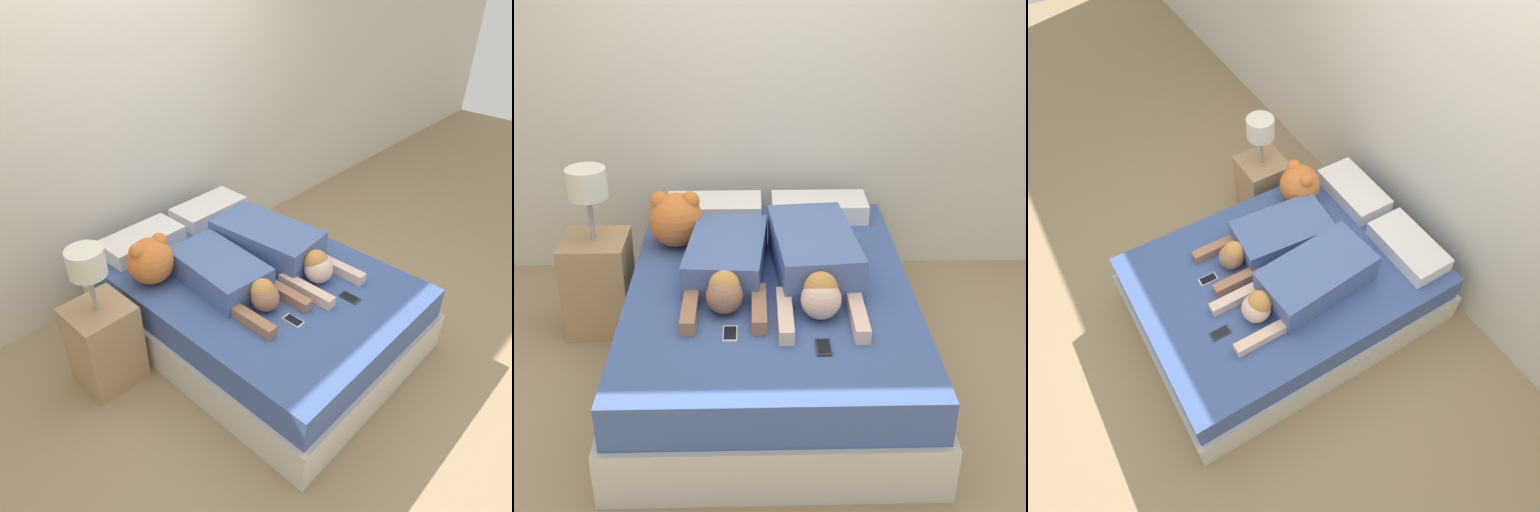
{
  "view_description": "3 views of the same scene",
  "coord_description": "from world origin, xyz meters",
  "views": [
    {
      "loc": [
        -1.99,
        -1.88,
        2.48
      ],
      "look_at": [
        0.0,
        0.0,
        0.65
      ],
      "focal_mm": 35.0,
      "sensor_mm": 36.0,
      "label": 1
    },
    {
      "loc": [
        -0.08,
        -3.22,
        2.29
      ],
      "look_at": [
        0.0,
        0.0,
        0.65
      ],
      "focal_mm": 50.0,
      "sensor_mm": 36.0,
      "label": 2
    },
    {
      "loc": [
        1.76,
        -1.07,
        3.3
      ],
      "look_at": [
        0.0,
        0.0,
        0.65
      ],
      "focal_mm": 35.0,
      "sensor_mm": 36.0,
      "label": 3
    }
  ],
  "objects": [
    {
      "name": "cell_phone_left",
      "position": [
        -0.19,
        -0.49,
        0.5
      ],
      "size": [
        0.07,
        0.13,
        0.01
      ],
      "color": "silver",
      "rests_on": "bed"
    },
    {
      "name": "pillow_head_right",
      "position": [
        0.32,
        0.83,
        0.55
      ],
      "size": [
        0.58,
        0.3,
        0.12
      ],
      "color": "white",
      "rests_on": "bed"
    },
    {
      "name": "nightstand",
      "position": [
        -0.98,
        0.39,
        0.34
      ],
      "size": [
        0.36,
        0.36,
        0.98
      ],
      "color": "tan",
      "rests_on": "ground_plane"
    },
    {
      "name": "person_left",
      "position": [
        -0.22,
        0.04,
        0.59
      ],
      "size": [
        0.44,
        0.98,
        0.2
      ],
      "color": "#4C66A5",
      "rests_on": "bed"
    },
    {
      "name": "bed",
      "position": [
        0.0,
        0.0,
        0.24
      ],
      "size": [
        1.5,
        2.08,
        0.5
      ],
      "color": "beige",
      "rests_on": "ground_plane"
    },
    {
      "name": "wall_back",
      "position": [
        0.0,
        1.19,
        1.3
      ],
      "size": [
        12.0,
        0.06,
        2.6
      ],
      "color": "beige",
      "rests_on": "ground_plane"
    },
    {
      "name": "ground_plane",
      "position": [
        0.0,
        0.0,
        0.0
      ],
      "size": [
        12.0,
        12.0,
        0.0
      ],
      "primitive_type": "plane",
      "color": "#9E8460"
    },
    {
      "name": "plush_toy",
      "position": [
        -0.52,
        0.45,
        0.66
      ],
      "size": [
        0.31,
        0.31,
        0.32
      ],
      "color": "orange",
      "rests_on": "bed"
    },
    {
      "name": "pillow_head_left",
      "position": [
        -0.32,
        0.83,
        0.55
      ],
      "size": [
        0.58,
        0.3,
        0.12
      ],
      "color": "white",
      "rests_on": "bed"
    },
    {
      "name": "cell_phone_right",
      "position": [
        0.22,
        -0.61,
        0.5
      ],
      "size": [
        0.07,
        0.13,
        0.01
      ],
      "color": "#2D2D33",
      "rests_on": "bed"
    },
    {
      "name": "person_right",
      "position": [
        0.23,
        0.03,
        0.61
      ],
      "size": [
        0.46,
        1.09,
        0.23
      ],
      "color": "#4C66A5",
      "rests_on": "bed"
    }
  ]
}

